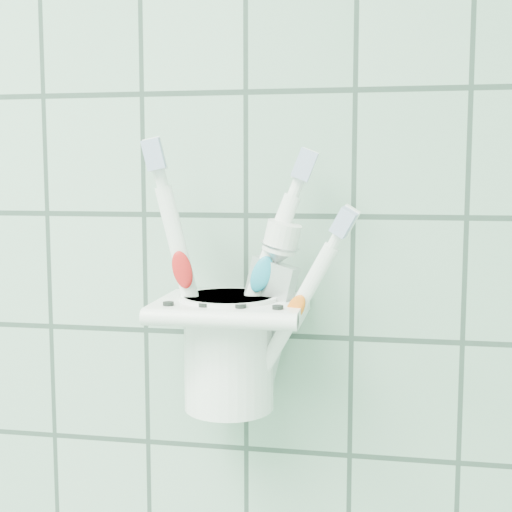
% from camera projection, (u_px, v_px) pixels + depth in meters
% --- Properties ---
extents(holder_bracket, '(0.12, 0.10, 0.04)m').
position_uv_depth(holder_bracket, '(231.00, 310.00, 0.59)').
color(holder_bracket, white).
rests_on(holder_bracket, wall_back).
extents(cup, '(0.08, 0.08, 0.10)m').
position_uv_depth(cup, '(229.00, 347.00, 0.60)').
color(cup, white).
rests_on(cup, holder_bracket).
extents(toothbrush_pink, '(0.05, 0.03, 0.22)m').
position_uv_depth(toothbrush_pink, '(214.00, 267.00, 0.59)').
color(toothbrush_pink, white).
rests_on(toothbrush_pink, cup).
extents(toothbrush_blue, '(0.08, 0.02, 0.22)m').
position_uv_depth(toothbrush_blue, '(213.00, 266.00, 0.59)').
color(toothbrush_blue, white).
rests_on(toothbrush_blue, cup).
extents(toothbrush_orange, '(0.09, 0.05, 0.18)m').
position_uv_depth(toothbrush_orange, '(246.00, 288.00, 0.59)').
color(toothbrush_orange, white).
rests_on(toothbrush_orange, cup).
extents(toothpaste_tube, '(0.07, 0.04, 0.16)m').
position_uv_depth(toothpaste_tube, '(247.00, 293.00, 0.60)').
color(toothpaste_tube, silver).
rests_on(toothpaste_tube, cup).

